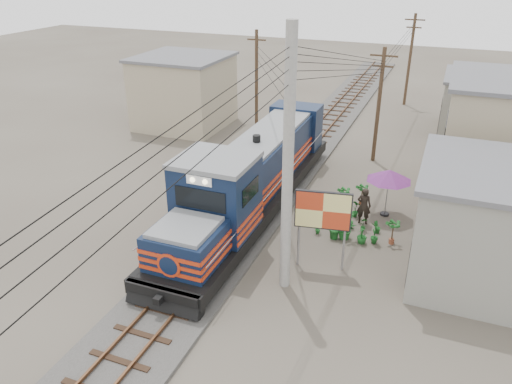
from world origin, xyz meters
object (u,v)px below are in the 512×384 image
at_px(locomotive, 252,179).
at_px(billboard, 323,213).
at_px(vendor, 364,206).
at_px(market_umbrella, 389,175).

height_order(locomotive, billboard, locomotive).
bearing_deg(billboard, locomotive, 131.97).
xyz_separation_m(billboard, vendor, (0.95, 4.44, -1.64)).
xyz_separation_m(locomotive, vendor, (5.42, 0.91, -0.91)).
height_order(billboard, vendor, billboard).
xyz_separation_m(market_umbrella, vendor, (-0.88, -1.23, -1.23)).
distance_m(locomotive, billboard, 5.74).
xyz_separation_m(locomotive, billboard, (4.47, -3.52, 0.73)).
relative_size(locomotive, vendor, 9.30).
relative_size(market_umbrella, vendor, 1.49).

